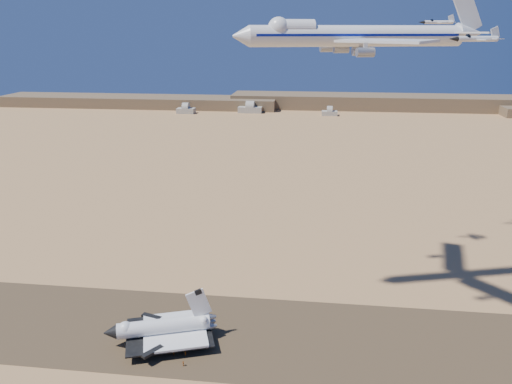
# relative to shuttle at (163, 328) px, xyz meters

# --- Properties ---
(ground) EXTENTS (1200.00, 1200.00, 0.00)m
(ground) POSITION_rel_shuttle_xyz_m (22.98, 6.62, -4.90)
(ground) COLOR tan
(ground) RESTS_ON ground
(runway) EXTENTS (600.00, 50.00, 0.06)m
(runway) POSITION_rel_shuttle_xyz_m (22.98, 6.62, -4.87)
(runway) COLOR #4F3E27
(runway) RESTS_ON ground
(ridgeline) EXTENTS (960.00, 90.00, 18.00)m
(ridgeline) POSITION_rel_shuttle_xyz_m (88.29, 533.93, 2.73)
(ridgeline) COLOR brown
(ridgeline) RESTS_ON ground
(hangars) EXTENTS (200.50, 29.50, 30.00)m
(hangars) POSITION_rel_shuttle_xyz_m (-41.02, 485.06, -0.07)
(hangars) COLOR #A19D8E
(hangars) RESTS_ON ground
(shuttle) EXTENTS (37.47, 30.29, 18.24)m
(shuttle) POSITION_rel_shuttle_xyz_m (0.00, 0.00, 0.00)
(shuttle) COLOR white
(shuttle) RESTS_ON runway
(carrier_747) EXTENTS (85.71, 64.03, 21.43)m
(carrier_747) POSITION_rel_shuttle_xyz_m (58.06, 35.58, 92.79)
(carrier_747) COLOR silver
(crew_a) EXTENTS (0.48, 0.64, 1.59)m
(crew_a) POSITION_rel_shuttle_xyz_m (9.30, -6.98, -4.05)
(crew_a) COLOR #B94E0A
(crew_a) RESTS_ON runway
(crew_b) EXTENTS (0.97, 0.98, 1.79)m
(crew_b) POSITION_rel_shuttle_xyz_m (5.62, -7.06, -3.95)
(crew_b) COLOR #B94E0A
(crew_b) RESTS_ON runway
(crew_c) EXTENTS (0.99, 1.16, 1.77)m
(crew_c) POSITION_rel_shuttle_xyz_m (9.99, -12.11, -3.96)
(crew_c) COLOR #B94E0A
(crew_c) RESTS_ON runway
(chase_jet_a) EXTENTS (13.41, 8.12, 3.48)m
(chase_jet_a) POSITION_rel_shuttle_xyz_m (84.61, -12.04, 92.61)
(chase_jet_a) COLOR silver
(chase_jet_d) EXTENTS (15.07, 8.29, 3.76)m
(chase_jet_d) POSITION_rel_shuttle_xyz_m (73.55, 79.17, 90.24)
(chase_jet_d) COLOR silver
(chase_jet_e) EXTENTS (16.31, 9.36, 4.13)m
(chase_jet_e) POSITION_rel_shuttle_xyz_m (99.44, 100.21, 98.03)
(chase_jet_e) COLOR silver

